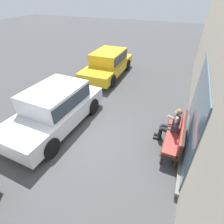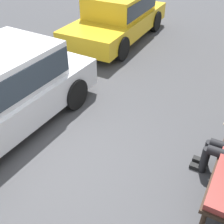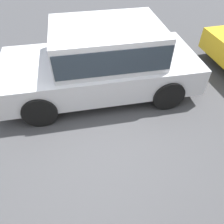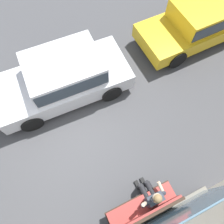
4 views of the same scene
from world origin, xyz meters
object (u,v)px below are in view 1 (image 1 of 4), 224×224
(parked_car_near, at_px, (108,62))
(bench, at_px, (177,135))
(parked_car_mid, at_px, (55,106))
(person_on_phone, at_px, (172,125))

(parked_car_near, bearing_deg, bench, 43.61)
(parked_car_mid, bearing_deg, person_on_phone, 100.43)
(bench, relative_size, parked_car_mid, 0.44)
(bench, bearing_deg, parked_car_near, -136.39)
(person_on_phone, relative_size, parked_car_mid, 0.32)
(bench, xyz_separation_m, parked_car_near, (-4.73, -4.50, 0.22))
(bench, xyz_separation_m, person_on_phone, (-0.29, -0.22, 0.13))
(parked_car_near, bearing_deg, parked_car_mid, 2.12)
(bench, relative_size, person_on_phone, 1.38)
(bench, bearing_deg, person_on_phone, -142.73)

